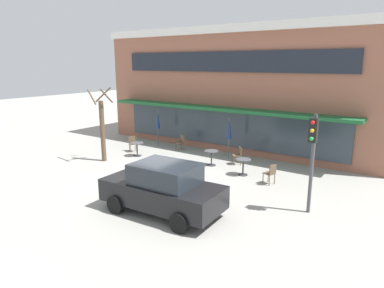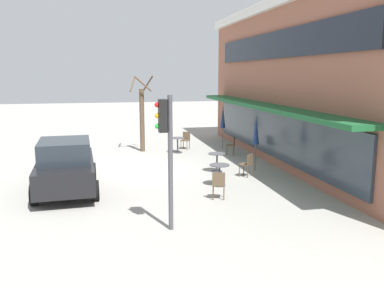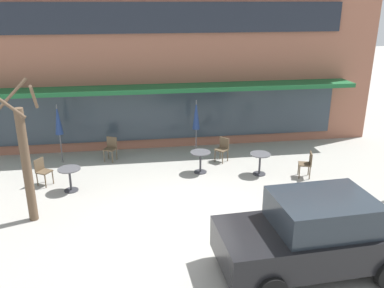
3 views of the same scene
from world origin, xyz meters
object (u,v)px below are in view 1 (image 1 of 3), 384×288
cafe_chair_0 (238,154)px  parked_sedan (163,188)px  cafe_chair_3 (271,172)px  traffic_light_pole (313,148)px  cafe_table_by_tree (211,155)px  cafe_table_streetside (243,164)px  cafe_chair_1 (181,141)px  street_tree (102,128)px  cafe_table_near_wall (137,147)px  cafe_chair_2 (132,143)px  patio_umbrella_cream_folded (229,129)px  patio_umbrella_green_folded (158,120)px

cafe_chair_0 → parked_sedan: bearing=-85.0°
cafe_chair_3 → traffic_light_pole: traffic_light_pole is taller
cafe_chair_0 → cafe_table_by_tree: bearing=-137.0°
cafe_table_streetside → cafe_chair_3: bearing=-17.0°
cafe_chair_1 → traffic_light_pole: size_ratio=0.26×
cafe_table_streetside → cafe_chair_3: cafe_chair_3 is taller
street_tree → traffic_light_pole: (10.71, -0.40, 0.53)m
cafe_table_by_tree → cafe_table_streetside: bearing=-13.3°
cafe_table_near_wall → cafe_table_streetside: same height
cafe_chair_2 → street_tree: (0.16, -2.27, 1.24)m
patio_umbrella_cream_folded → parked_sedan: patio_umbrella_cream_folded is taller
street_tree → traffic_light_pole: 10.73m
patio_umbrella_cream_folded → street_tree: street_tree is taller
cafe_chair_2 → cafe_chair_3: bearing=-4.6°
cafe_chair_0 → street_tree: size_ratio=0.23×
parked_sedan → cafe_chair_0: bearing=95.0°
cafe_chair_1 → cafe_chair_2: same height
patio_umbrella_green_folded → cafe_table_by_tree: bearing=-19.0°
traffic_light_pole → parked_sedan: bearing=-145.7°
cafe_chair_2 → parked_sedan: size_ratio=0.21×
cafe_chair_3 → street_tree: size_ratio=0.23×
parked_sedan → traffic_light_pole: bearing=34.3°
patio_umbrella_cream_folded → street_tree: 6.59m
cafe_table_by_tree → cafe_chair_3: size_ratio=0.85×
cafe_table_by_tree → cafe_chair_3: (3.49, -0.93, 0.01)m
cafe_chair_0 → street_tree: 7.07m
patio_umbrella_green_folded → cafe_chair_3: bearing=-17.3°
patio_umbrella_cream_folded → cafe_chair_1: patio_umbrella_cream_folded is taller
parked_sedan → street_tree: bearing=154.4°
traffic_light_pole → street_tree: bearing=177.9°
cafe_table_near_wall → traffic_light_pole: 10.30m
cafe_chair_1 → cafe_chair_0: bearing=-9.5°
cafe_chair_1 → cafe_chair_3: size_ratio=1.00×
cafe_chair_0 → cafe_chair_2: 6.33m
traffic_light_pole → cafe_chair_0: bearing=140.5°
cafe_table_near_wall → cafe_chair_0: bearing=18.4°
cafe_table_near_wall → patio_umbrella_cream_folded: (4.39, 2.41, 1.11)m
patio_umbrella_cream_folded → street_tree: (-5.17, -4.08, 0.14)m
patio_umbrella_cream_folded → cafe_chair_0: size_ratio=2.47×
cafe_table_streetside → patio_umbrella_green_folded: size_ratio=0.35×
cafe_chair_3 → parked_sedan: parked_sedan is taller
cafe_table_streetside → cafe_chair_1: size_ratio=0.85×
patio_umbrella_green_folded → traffic_light_pole: bearing=-23.5°
patio_umbrella_cream_folded → cafe_chair_3: size_ratio=2.47×
cafe_table_near_wall → patio_umbrella_green_folded: 2.82m
cafe_table_by_tree → parked_sedan: bearing=-74.5°
cafe_chair_3 → parked_sedan: 5.13m
traffic_light_pole → cafe_chair_1: bearing=152.7°
cafe_table_by_tree → cafe_chair_0: size_ratio=0.85×
cafe_chair_2 → parked_sedan: bearing=-38.7°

